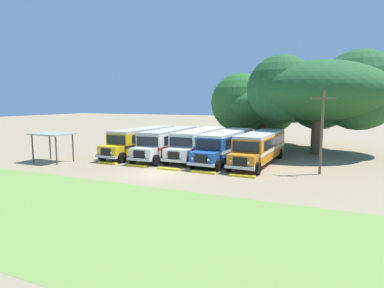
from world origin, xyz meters
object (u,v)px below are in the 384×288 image
at_px(secondary_tree, 322,92).
at_px(parked_bus_slot_4, 260,146).
at_px(broad_shade_tree, 263,104).
at_px(parked_bus_slot_1, 169,141).
at_px(parked_bus_slot_3, 226,144).
at_px(waiting_shelter, 52,136).
at_px(parked_bus_slot_0, 143,140).
at_px(parked_bus_slot_2, 199,142).
at_px(utility_pole, 322,130).

bearing_deg(secondary_tree, parked_bus_slot_4, -118.35).
bearing_deg(secondary_tree, broad_shade_tree, 143.91).
bearing_deg(secondary_tree, parked_bus_slot_1, -147.47).
distance_m(parked_bus_slot_4, secondary_tree, 11.34).
height_order(parked_bus_slot_1, broad_shade_tree, broad_shade_tree).
height_order(parked_bus_slot_1, parked_bus_slot_3, same).
bearing_deg(waiting_shelter, parked_bus_slot_0, 52.76).
relative_size(parked_bus_slot_3, waiting_shelter, 3.03).
xyz_separation_m(parked_bus_slot_2, secondary_tree, (11.12, 8.32, 5.19)).
bearing_deg(broad_shade_tree, parked_bus_slot_0, -123.72).
bearing_deg(parked_bus_slot_4, broad_shade_tree, -166.08).
height_order(parked_bus_slot_3, parked_bus_slot_4, same).
height_order(parked_bus_slot_2, waiting_shelter, parked_bus_slot_2).
bearing_deg(parked_bus_slot_3, parked_bus_slot_1, -86.51).
bearing_deg(utility_pole, broad_shade_tree, 115.36).
relative_size(broad_shade_tree, waiting_shelter, 3.78).
relative_size(parked_bus_slot_4, broad_shade_tree, 0.80).
bearing_deg(waiting_shelter, parked_bus_slot_1, 39.93).
distance_m(parked_bus_slot_3, secondary_tree, 13.11).
distance_m(parked_bus_slot_0, parked_bus_slot_4, 12.59).
bearing_deg(utility_pole, waiting_shelter, -168.70).
xyz_separation_m(parked_bus_slot_3, parked_bus_slot_4, (3.24, 0.09, 0.00)).
bearing_deg(utility_pole, parked_bus_slot_3, 163.07).
distance_m(parked_bus_slot_2, waiting_shelter, 14.10).
xyz_separation_m(secondary_tree, utility_pole, (0.52, -11.57, -3.29)).
relative_size(parked_bus_slot_0, utility_pole, 1.68).
bearing_deg(parked_bus_slot_2, broad_shade_tree, 165.37).
xyz_separation_m(parked_bus_slot_4, waiting_shelter, (-17.98, -7.35, 0.87)).
distance_m(parked_bus_slot_3, waiting_shelter, 16.45).
xyz_separation_m(parked_bus_slot_1, broad_shade_tree, (6.64, 14.60, 3.78)).
bearing_deg(parked_bus_slot_3, parked_bus_slot_4, 94.22).
relative_size(parked_bus_slot_4, utility_pole, 1.68).
bearing_deg(parked_bus_slot_2, parked_bus_slot_3, 77.78).
bearing_deg(parked_bus_slot_1, secondary_tree, 121.07).
distance_m(parked_bus_slot_0, parked_bus_slot_3, 9.35).
height_order(parked_bus_slot_2, utility_pole, utility_pole).
bearing_deg(waiting_shelter, broad_shade_tree, 55.10).
height_order(parked_bus_slot_0, parked_bus_slot_1, same).
bearing_deg(parked_bus_slot_3, parked_bus_slot_2, -99.34).
relative_size(parked_bus_slot_3, parked_bus_slot_4, 1.00).
height_order(parked_bus_slot_2, parked_bus_slot_3, same).
bearing_deg(parked_bus_slot_1, parked_bus_slot_3, 89.49).
xyz_separation_m(parked_bus_slot_0, utility_pole, (17.90, -2.44, 1.91)).
distance_m(parked_bus_slot_4, utility_pole, 6.25).
relative_size(parked_bus_slot_2, parked_bus_slot_3, 1.00).
bearing_deg(parked_bus_slot_4, utility_pole, 65.99).
height_order(parked_bus_slot_1, waiting_shelter, parked_bus_slot_1).
bearing_deg(secondary_tree, utility_pole, -87.43).
distance_m(parked_bus_slot_1, parked_bus_slot_3, 6.20).
bearing_deg(parked_bus_slot_4, parked_bus_slot_1, -85.88).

